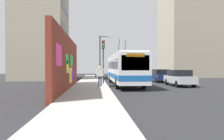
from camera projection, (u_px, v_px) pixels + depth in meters
The scene contains 12 objects.
ground_plane at pixel (107, 85), 20.78m from camera, with size 80.00×80.00×0.00m, color #232326.
sidewalk_slab at pixel (91, 85), 20.65m from camera, with size 48.00×3.20×0.15m, color #9E9B93.
graffiti_wall at pixel (67, 64), 16.03m from camera, with size 13.08×0.32×4.24m.
building_far_left at pixel (42, 22), 30.74m from camera, with size 8.61×7.01×17.43m.
building_far_right at pixel (189, 30), 39.55m from camera, with size 9.26×9.70×18.34m.
city_bus at pixel (124, 68), 21.02m from camera, with size 11.97×2.52×4.89m.
parked_car_silver at pixel (179, 78), 19.86m from camera, with size 4.09×1.76×1.58m.
parked_car_navy at pixel (160, 75), 25.69m from camera, with size 4.53×1.95×1.58m.
pedestrian_at_curb at pixel (100, 74), 18.05m from camera, with size 0.24×0.78×1.78m.
traffic_light at pixel (103, 55), 20.64m from camera, with size 0.49×0.28×4.41m.
street_lamp at pixel (101, 54), 30.23m from camera, with size 0.44×1.71×6.38m.
curbside_puddle at pixel (113, 86), 19.88m from camera, with size 1.51×1.51×0.00m, color black.
Camera 1 is at (-20.73, 1.17, 1.81)m, focal length 32.77 mm.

